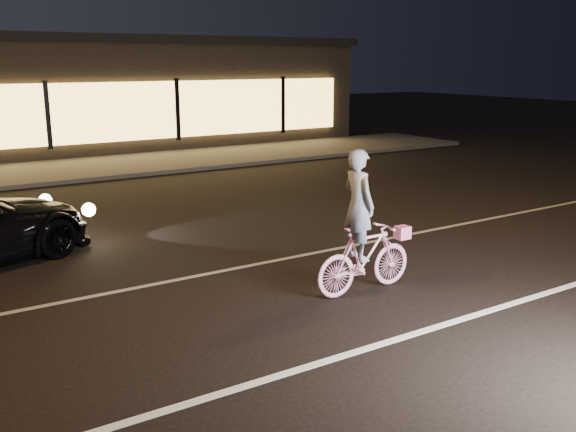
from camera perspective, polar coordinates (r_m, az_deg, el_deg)
ground at (r=9.03m, az=2.11°, el=-7.91°), size 90.00×90.00×0.00m
lane_stripe_near at (r=7.95m, az=8.46°, el=-11.14°), size 60.00×0.12×0.01m
lane_stripe_far at (r=10.63m, az=-4.11°, el=-4.55°), size 60.00×0.10×0.01m
sidewalk at (r=20.70m, az=-19.09°, el=3.86°), size 30.00×4.00×0.12m
storefront at (r=26.30m, az=-22.74°, el=10.08°), size 25.40×8.42×4.20m
cyclist at (r=9.35m, az=6.69°, el=-2.35°), size 1.69×0.58×2.13m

